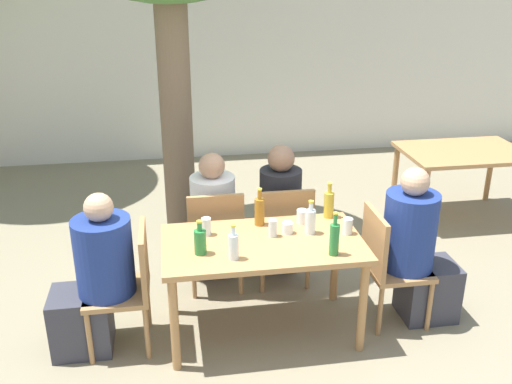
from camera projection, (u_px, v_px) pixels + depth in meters
ground_plane at (262, 330)px, 4.24m from camera, size 30.00×30.00×0.00m
cafe_building_wall at (210, 54)px, 7.52m from camera, size 10.00×0.08×2.80m
dining_table_front at (263, 253)px, 4.00m from camera, size 1.40×0.78×0.74m
dining_table_back at (463, 159)px, 5.89m from camera, size 1.25×0.86×0.74m
patio_chair_0 at (129, 282)px, 3.92m from camera, size 0.44×0.44×0.89m
patio_chair_1 at (387, 261)px, 4.19m from camera, size 0.44×0.44×0.89m
patio_chair_2 at (215, 235)px, 4.58m from camera, size 0.44×0.44×0.89m
patio_chair_3 at (284, 230)px, 4.66m from camera, size 0.44×0.44×0.89m
person_seated_0 at (94, 281)px, 3.87m from camera, size 0.60×0.39×1.17m
person_seated_1 at (417, 252)px, 4.20m from camera, size 0.59×0.38×1.22m
person_seated_2 at (213, 222)px, 4.79m from camera, size 0.37×0.58×1.15m
person_seated_3 at (278, 215)px, 4.87m from camera, size 0.35×0.57×1.19m
green_bottle_0 at (200, 241)px, 3.76m from camera, size 0.08×0.08×0.24m
water_bottle_1 at (310, 221)px, 4.05m from camera, size 0.08×0.08×0.25m
amber_bottle_2 at (260, 211)px, 4.17m from camera, size 0.07×0.07×0.29m
oil_cruet_3 at (329, 204)px, 4.30m from camera, size 0.08×0.08×0.28m
green_bottle_4 at (334, 238)px, 3.74m from camera, size 0.07×0.07×0.31m
water_bottle_5 at (234, 246)px, 3.70m from camera, size 0.07×0.07×0.24m
drinking_glass_0 at (206, 226)px, 4.04m from camera, size 0.07×0.07×0.13m
drinking_glass_1 at (302, 216)px, 4.22m from camera, size 0.08×0.08×0.10m
drinking_glass_2 at (273, 228)px, 4.01m from camera, size 0.06×0.06×0.13m
drinking_glass_3 at (348, 226)px, 4.05m from camera, size 0.07×0.07×0.12m
drinking_glass_4 at (288, 228)px, 4.07m from camera, size 0.08×0.08×0.08m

